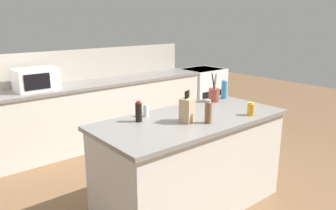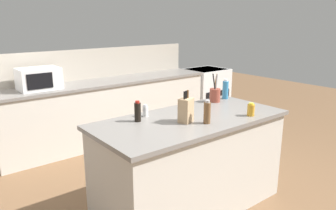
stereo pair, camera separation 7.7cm
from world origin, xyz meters
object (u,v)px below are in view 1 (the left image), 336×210
Objects in this scene: knife_block at (187,110)px; salt_shaker at (146,111)px; pepper_grinder at (208,112)px; soy_sauce_bottle at (139,112)px; microwave at (36,79)px; dish_soap_bottle at (224,89)px; honey_jar at (251,109)px; utensil_crock at (214,94)px; range_oven at (202,92)px.

knife_block is 0.42m from salt_shaker.
soy_sauce_bottle is at bearing 136.41° from pepper_grinder.
salt_shaker is (-0.31, 0.52, -0.05)m from pepper_grinder.
salt_shaker is at bearing -78.34° from microwave.
dish_soap_bottle reaches higher than honey_jar.
microwave is 1.79× the size of knife_block.
pepper_grinder is (0.45, -0.43, 0.01)m from soy_sauce_bottle.
knife_block is 2.55× the size of salt_shaker.
honey_jar is at bearing -117.85° from dish_soap_bottle.
soy_sauce_bottle is at bearing -175.63° from dish_soap_bottle.
honey_jar is at bearing -28.87° from soy_sauce_bottle.
soy_sauce_bottle is (-1.08, -0.07, 0.01)m from utensil_crock.
knife_block reaches higher than range_oven.
soy_sauce_bottle is 0.17m from salt_shaker.
dish_soap_bottle reaches higher than salt_shaker.
microwave is 2.69× the size of soy_sauce_bottle.
knife_block is 0.83m from utensil_crock.
dish_soap_bottle is 1.29m from soy_sauce_bottle.
microwave reaches higher than pepper_grinder.
honey_jar is (-1.90, -2.51, 0.53)m from range_oven.
utensil_crock reaches higher than microwave.
honey_jar is 1.09m from soy_sauce_bottle.
pepper_grinder reaches higher than honey_jar.
range_oven is 4.78× the size of soy_sauce_bottle.
soy_sauce_bottle is 0.63m from pepper_grinder.
salt_shaker is at bearing 120.65° from pepper_grinder.
knife_block is at bearing -154.51° from utensil_crock.
pepper_grinder is (-0.83, -0.53, -0.01)m from dish_soap_bottle.
dish_soap_bottle is at bearing 32.56° from pepper_grinder.
soy_sauce_bottle is 1.70× the size of salt_shaker.
utensil_crock is 0.61m from honey_jar.
dish_soap_bottle is (0.95, 0.39, -0.00)m from knife_block.
microwave reaches higher than salt_shaker.
microwave is 2.52m from pepper_grinder.
soy_sauce_bottle reaches higher than honey_jar.
utensil_crock is 2.82× the size of salt_shaker.
range_oven is 2.67m from utensil_crock.
soy_sauce_bottle is (-0.95, 0.53, 0.03)m from honey_jar.
range_oven is at bearing -0.00° from microwave.
knife_block is 0.91× the size of utensil_crock.
range_oven is at bearing 50.20° from dish_soap_bottle.
pepper_grinder is at bearing -147.44° from dish_soap_bottle.
dish_soap_bottle is (-1.57, -1.89, 0.58)m from range_oven.
range_oven is 3.95× the size of dish_soap_bottle.
salt_shaker is at bearing 94.46° from knife_block.
salt_shaker is (0.39, -1.90, -0.09)m from microwave.
soy_sauce_bottle reaches higher than range_oven.
knife_block reaches higher than pepper_grinder.
utensil_crock reaches higher than soy_sauce_bottle.
microwave is at bearing 97.07° from soy_sauce_bottle.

